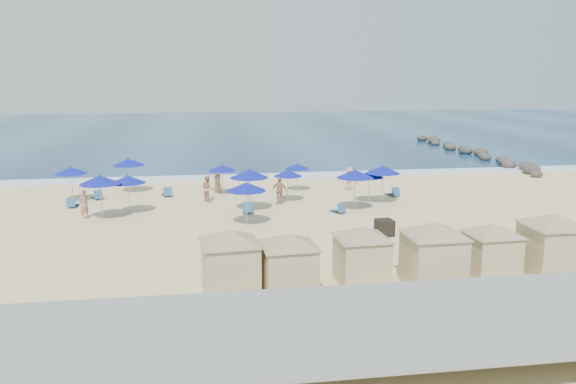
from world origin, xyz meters
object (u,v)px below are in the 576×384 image
object	(u,v)px
umbrella_2	(128,162)
cabana_0	(230,254)
beachgoer_4	(218,180)
cabana_2	(362,248)
rock_jetty	(471,152)
umbrella_9	(297,166)
umbrella_0	(71,170)
cabana_4	(492,244)
umbrella_7	(288,173)
umbrella_3	(128,179)
beachgoer_3	(349,179)
umbrella_6	(246,187)
umbrella_1	(100,180)
cabana_1	(289,256)
beachgoer_1	(208,188)
umbrella_11	(383,170)
cabana_5	(553,236)
trash_bin	(384,228)
umbrella_5	(249,174)
umbrella_10	(370,174)
umbrella_4	(222,168)
cabana_3	(434,246)
umbrella_8	(355,174)
beachgoer_2	(279,191)
beachgoer_0	(84,204)

from	to	relation	value
umbrella_2	cabana_0	bearing A→B (deg)	-72.71
beachgoer_4	cabana_2	bearing A→B (deg)	8.46
rock_jetty	umbrella_9	distance (m)	26.16
umbrella_0	cabana_4	bearing A→B (deg)	-40.47
cabana_2	umbrella_7	world-z (taller)	cabana_2
umbrella_0	umbrella_3	xyz separation A→B (m)	(4.16, -4.01, 0.03)
beachgoer_3	umbrella_6	bearing A→B (deg)	-140.68
umbrella_0	umbrella_1	bearing A→B (deg)	-62.12
cabana_0	umbrella_2	world-z (taller)	cabana_0
beachgoer_4	umbrella_9	bearing A→B (deg)	79.33
cabana_4	cabana_1	bearing A→B (deg)	-176.53
cabana_2	beachgoer_1	bearing A→B (deg)	110.58
umbrella_3	umbrella_11	bearing A→B (deg)	1.45
cabana_2	beachgoer_4	distance (m)	19.60
cabana_5	umbrella_11	size ratio (longest dim) A/B	1.80
trash_bin	umbrella_5	distance (m)	9.38
cabana_4	umbrella_9	xyz separation A→B (m)	(-5.08, 18.65, 0.34)
umbrella_0	umbrella_10	distance (m)	19.72
cabana_2	umbrella_4	xyz separation A→B (m)	(-4.98, 18.05, 0.41)
umbrella_4	umbrella_11	xyz separation A→B (m)	(10.27, -4.33, 0.35)
cabana_5	beachgoer_3	xyz separation A→B (m)	(-4.02, 18.30, -0.83)
cabana_5	umbrella_10	xyz separation A→B (m)	(-3.71, 14.30, 0.22)
cabana_5	beachgoer_3	bearing A→B (deg)	102.37
cabana_5	umbrella_9	xyz separation A→B (m)	(-7.79, 18.72, 0.13)
umbrella_1	beachgoer_3	distance (m)	17.52
cabana_2	umbrella_7	xyz separation A→B (m)	(-0.76, 15.15, 0.43)
cabana_3	cabana_4	distance (m)	2.81
trash_bin	beachgoer_4	size ratio (longest dim) A/B	0.48
umbrella_8	cabana_1	bearing A→B (deg)	-115.35
umbrella_3	trash_bin	bearing A→B (deg)	-26.06
cabana_2	cabana_3	world-z (taller)	cabana_3
beachgoer_1	umbrella_2	bearing A→B (deg)	26.91
cabana_4	umbrella_5	world-z (taller)	umbrella_5
cabana_5	umbrella_0	distance (m)	29.05
beachgoer_1	umbrella_8	bearing A→B (deg)	-143.20
beachgoer_2	beachgoer_3	world-z (taller)	beachgoer_2
umbrella_8	umbrella_10	xyz separation A→B (m)	(1.52, 1.96, -0.42)
cabana_3	umbrella_1	size ratio (longest dim) A/B	1.69
cabana_0	umbrella_3	distance (m)	14.69
trash_bin	umbrella_9	bearing A→B (deg)	97.05
trash_bin	umbrella_2	size ratio (longest dim) A/B	0.33
umbrella_5	umbrella_10	xyz separation A→B (m)	(8.00, 1.20, -0.47)
cabana_0	beachgoer_4	bearing A→B (deg)	89.96
cabana_0	beachgoer_0	bearing A→B (deg)	121.81
beachgoer_1	umbrella_4	bearing A→B (deg)	-57.59
cabana_3	umbrella_11	size ratio (longest dim) A/B	1.77
umbrella_0	umbrella_11	xyz separation A→B (m)	(20.23, -3.60, 0.16)
umbrella_8	umbrella_5	bearing A→B (deg)	173.33
cabana_0	umbrella_0	distance (m)	20.10
trash_bin	umbrella_2	world-z (taller)	umbrella_2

